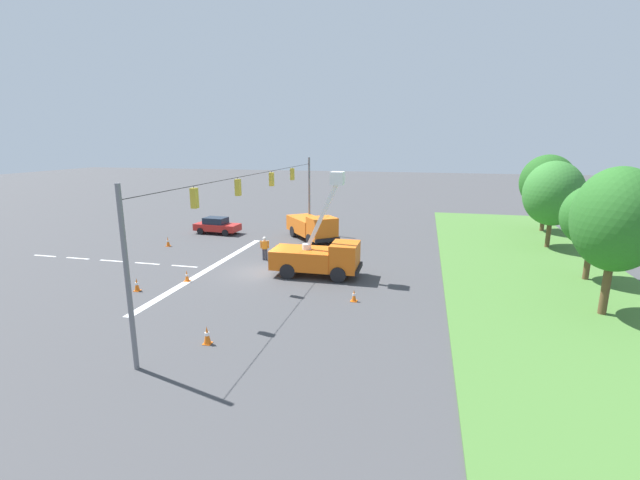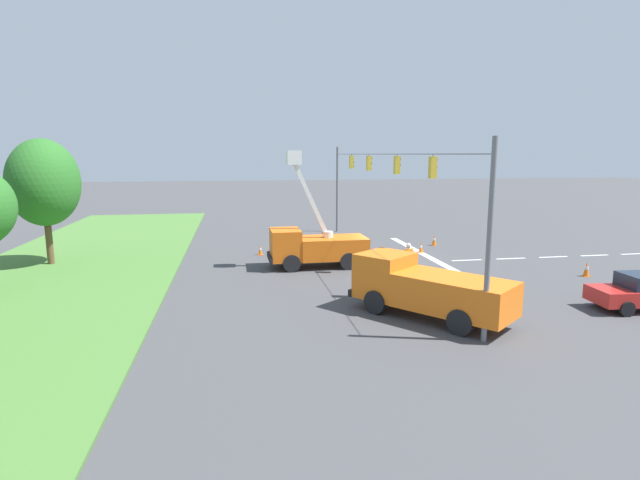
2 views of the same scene
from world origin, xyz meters
The scene contains 18 objects.
ground_plane centered at (0.00, 0.00, 0.00)m, with size 200.00×200.00×0.00m, color #424244.
grass_verge centered at (0.00, 18.00, 0.05)m, with size 56.00×12.00×0.10m, color #477533.
lane_markings centered at (0.00, -5.17, 0.00)m, with size 17.60×15.25×0.01m.
signal_gantry centered at (0.03, 0.00, 4.58)m, with size 26.20×0.33×7.20m.
tree_far_west centered at (-18.94, 21.96, 4.82)m, with size 5.00×4.96×7.44m.
tree_west centered at (-11.84, 20.69, 4.53)m, with size 4.85×4.60×7.14m.
tree_centre centered at (-3.18, 20.81, 4.13)m, with size 3.75×3.85×6.10m.
tree_east centered at (2.88, 19.64, 4.94)m, with size 4.59×3.96×7.51m.
utility_truck_bucket_lift centered at (-0.17, 4.09, 1.36)m, with size 2.56×5.82×6.81m.
utility_truck_support_near centered at (-10.08, 1.05, 1.24)m, with size 6.61×5.94×2.39m.
sedan_red centered at (-10.69, -8.55, 0.79)m, with size 2.14×4.41×1.56m.
road_worker centered at (-2.94, -0.73, 1.00)m, with size 0.37×0.61×1.77m.
traffic_cone_foreground_left centered at (5.26, -5.66, 0.40)m, with size 0.36×0.36×0.80m.
traffic_cone_foreground_right centered at (-5.02, -10.21, 0.40)m, with size 0.36×0.36×0.81m.
traffic_cone_mid_left centered at (10.45, 1.67, 0.41)m, with size 0.36×0.36×0.83m.
traffic_cone_mid_right centered at (3.89, 7.08, 0.33)m, with size 0.36×0.36×0.69m.
traffic_cone_near_bucket centered at (2.92, -3.75, 0.35)m, with size 0.36×0.36×0.71m.
traffic_cone_lane_edge_a centered at (-5.55, -0.77, 0.28)m, with size 0.36×0.36×0.59m.
Camera 1 is at (25.99, 10.50, 8.63)m, focal length 24.00 mm.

